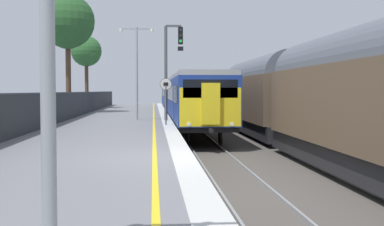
% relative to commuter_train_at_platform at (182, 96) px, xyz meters
% --- Properties ---
extents(ground, '(17.40, 110.00, 1.21)m').
position_rel_commuter_train_at_platform_xyz_m(ground, '(0.54, -29.71, -1.88)').
color(ground, slate).
extents(commuter_train_at_platform, '(2.83, 42.53, 3.81)m').
position_rel_commuter_train_at_platform_xyz_m(commuter_train_at_platform, '(0.00, 0.00, 0.00)').
color(commuter_train_at_platform, navy).
rests_on(commuter_train_at_platform, ground).
extents(freight_train_adjacent_track, '(2.60, 29.41, 4.67)m').
position_rel_commuter_train_at_platform_xyz_m(freight_train_adjacent_track, '(4.00, -20.13, 0.29)').
color(freight_train_adjacent_track, '#232326').
rests_on(freight_train_adjacent_track, ground).
extents(signal_gantry, '(1.10, 0.24, 5.52)m').
position_rel_commuter_train_at_platform_xyz_m(signal_gantry, '(-1.49, -13.54, 2.16)').
color(signal_gantry, '#47474C').
rests_on(signal_gantry, ground).
extents(speed_limit_sign, '(0.59, 0.08, 2.36)m').
position_rel_commuter_train_at_platform_xyz_m(speed_limit_sign, '(-1.85, -17.41, 0.25)').
color(speed_limit_sign, '#59595B').
rests_on(speed_limit_sign, ground).
extents(platform_lamp_mid, '(2.00, 0.20, 5.46)m').
position_rel_commuter_train_at_platform_xyz_m(platform_lamp_mid, '(-3.44, -12.92, 1.97)').
color(platform_lamp_mid, '#93999E').
rests_on(platform_lamp_mid, ground).
extents(background_tree_left, '(2.99, 2.99, 7.12)m').
position_rel_commuter_train_at_platform_xyz_m(background_tree_left, '(-8.95, 7.53, 4.21)').
color(background_tree_left, '#473323').
rests_on(background_tree_left, ground).
extents(background_tree_centre, '(4.18, 4.18, 9.23)m').
position_rel_commuter_train_at_platform_xyz_m(background_tree_centre, '(-9.10, -2.75, 5.66)').
color(background_tree_centre, '#473323').
rests_on(background_tree_centre, ground).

